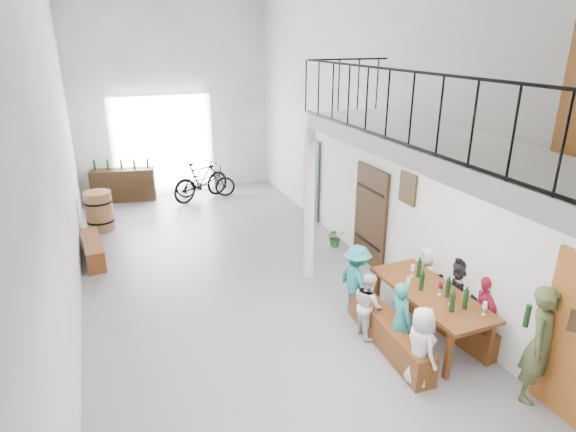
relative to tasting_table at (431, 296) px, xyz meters
name	(u,v)px	position (x,y,z in m)	size (l,w,h in m)	color
floor	(236,279)	(-2.20, 2.90, -0.71)	(12.00, 12.00, 0.00)	slate
room_walls	(228,87)	(-2.20, 2.90, 2.85)	(12.00, 12.00, 12.00)	white
gateway_portal	(163,146)	(-2.60, 8.84, 0.69)	(2.80, 0.08, 2.80)	white
right_wall_decor	(423,205)	(0.50, 1.03, 1.04)	(0.07, 8.28, 5.07)	brown
balcony	(446,153)	(-0.22, -0.23, 2.26)	(1.52, 5.62, 4.00)	silver
tasting_table	(431,296)	(0.00, 0.00, 0.00)	(0.86, 2.08, 0.79)	brown
bench_inner	(388,333)	(-0.70, 0.01, -0.47)	(0.33, 2.04, 0.47)	brown
bench_wall	(445,318)	(0.37, 0.04, -0.49)	(0.25, 1.90, 0.44)	brown
tableware	(440,287)	(0.02, -0.14, 0.23)	(0.62, 1.37, 0.35)	black
side_bench	(93,249)	(-4.70, 4.83, -0.49)	(0.34, 1.55, 0.44)	brown
oak_barrel	(99,211)	(-4.50, 6.51, -0.24)	(0.64, 0.64, 0.93)	brown
serving_counter	(124,185)	(-3.81, 8.55, -0.26)	(1.70, 0.47, 0.90)	#331D0D
counter_bottles	(121,164)	(-3.81, 8.57, 0.33)	(1.43, 0.33, 0.28)	black
guest_left_a	(421,346)	(-0.76, -0.81, -0.14)	(0.55, 0.36, 1.12)	silver
guest_left_b	(401,320)	(-0.67, -0.23, -0.12)	(0.43, 0.28, 1.18)	teal
guest_left_c	(368,305)	(-0.83, 0.40, -0.18)	(0.51, 0.40, 1.05)	silver
guest_left_d	(357,281)	(-0.70, 0.98, -0.09)	(0.80, 0.46, 1.23)	teal
guest_right_a	(483,312)	(0.57, -0.49, -0.12)	(0.68, 0.29, 1.17)	#B71F39
guest_right_b	(460,292)	(0.61, 0.06, -0.09)	(1.14, 0.36, 1.23)	black
guest_right_c	(427,277)	(0.55, 0.79, -0.18)	(0.52, 0.34, 1.06)	silver
host_standing	(541,345)	(0.43, -1.59, 0.09)	(0.58, 0.38, 1.58)	#4B532F
potted_plant	(336,237)	(0.25, 3.56, -0.50)	(0.38, 0.33, 0.42)	#204E1B
bicycle_near	(205,182)	(-1.63, 8.02, -0.27)	(0.59, 1.68, 0.88)	black
bicycle_far	(201,181)	(-1.78, 7.84, -0.16)	(0.52, 1.83, 1.10)	black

